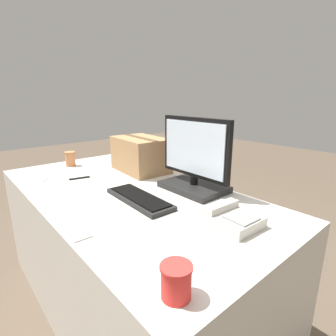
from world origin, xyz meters
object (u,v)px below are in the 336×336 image
(paper_cup_right, at_px, (176,281))
(pen_marker, at_px, (80,178))
(cardboard_box, at_px, (141,154))
(paper_cup_left, at_px, (70,159))
(monitor, at_px, (194,163))
(sticky_note_pad, at_px, (80,236))
(spoon, at_px, (44,180))
(keyboard, at_px, (139,198))
(desk_phone, at_px, (233,219))

(paper_cup_right, bearing_deg, pen_marker, 169.26)
(cardboard_box, relative_size, pen_marker, 3.26)
(paper_cup_left, bearing_deg, pen_marker, -12.72)
(paper_cup_right, xyz_separation_m, pen_marker, (-1.16, 0.22, -0.04))
(paper_cup_right, relative_size, cardboard_box, 0.23)
(paper_cup_left, bearing_deg, monitor, 18.80)
(paper_cup_right, height_order, sticky_note_pad, paper_cup_right)
(monitor, relative_size, paper_cup_right, 4.96)
(spoon, height_order, cardboard_box, cardboard_box)
(keyboard, height_order, sticky_note_pad, keyboard)
(monitor, height_order, pen_marker, monitor)
(desk_phone, height_order, pen_marker, desk_phone)
(cardboard_box, bearing_deg, paper_cup_left, -143.68)
(desk_phone, relative_size, spoon, 1.76)
(monitor, height_order, desk_phone, monitor)
(monitor, bearing_deg, pen_marker, -146.29)
(monitor, xyz_separation_m, keyboard, (-0.06, -0.33, -0.14))
(paper_cup_left, relative_size, cardboard_box, 0.26)
(monitor, bearing_deg, desk_phone, -24.77)
(keyboard, relative_size, spoon, 3.81)
(sticky_note_pad, bearing_deg, cardboard_box, 130.41)
(cardboard_box, xyz_separation_m, sticky_note_pad, (0.60, -0.70, -0.11))
(keyboard, bearing_deg, spoon, -156.54)
(keyboard, height_order, cardboard_box, cardboard_box)
(paper_cup_left, relative_size, spoon, 0.98)
(keyboard, xyz_separation_m, paper_cup_right, (0.61, -0.30, 0.03))
(keyboard, distance_m, desk_phone, 0.49)
(keyboard, height_order, paper_cup_left, paper_cup_left)
(sticky_note_pad, bearing_deg, keyboard, 110.81)
(keyboard, relative_size, paper_cup_left, 3.91)
(monitor, xyz_separation_m, desk_phone, (0.40, -0.18, -0.13))
(desk_phone, height_order, cardboard_box, cardboard_box)
(monitor, relative_size, spoon, 4.16)
(desk_phone, xyz_separation_m, sticky_note_pad, (-0.32, -0.52, -0.03))
(spoon, height_order, sticky_note_pad, sticky_note_pad)
(monitor, distance_m, spoon, 0.95)
(paper_cup_left, height_order, pen_marker, paper_cup_left)
(keyboard, relative_size, sticky_note_pad, 5.97)
(paper_cup_left, distance_m, sticky_note_pad, 1.11)
(monitor, bearing_deg, cardboard_box, 179.88)
(desk_phone, bearing_deg, paper_cup_right, -69.50)
(paper_cup_right, distance_m, spoon, 1.27)
(monitor, relative_size, keyboard, 1.09)
(paper_cup_left, bearing_deg, desk_phone, 6.09)
(monitor, xyz_separation_m, paper_cup_right, (0.54, -0.63, -0.11))
(desk_phone, xyz_separation_m, cardboard_box, (-0.92, 0.19, 0.09))
(monitor, bearing_deg, paper_cup_left, -161.20)
(desk_phone, height_order, paper_cup_right, paper_cup_right)
(desk_phone, relative_size, cardboard_box, 0.47)
(paper_cup_right, distance_m, cardboard_box, 1.24)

